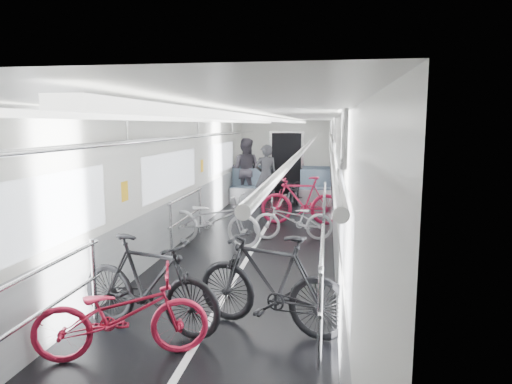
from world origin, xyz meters
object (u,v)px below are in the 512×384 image
bike_left_mid (148,284)px  bike_left_near (122,314)px  bike_right_near (271,282)px  person_standing (266,176)px  person_seated (245,170)px  bike_left_far (213,219)px  bike_right_mid (293,219)px  bike_aisle (294,194)px  bike_right_far (301,201)px

bike_left_mid → bike_left_near: bearing=-168.7°
bike_right_near → person_standing: person_standing is taller
person_seated → person_standing: bearing=133.7°
bike_left_mid → bike_left_far: bike_left_mid is taller
bike_left_mid → bike_right_near: 1.35m
bike_left_far → person_seated: 5.17m
bike_left_near → person_standing: (0.28, 8.47, 0.42)m
bike_left_far → person_seated: size_ratio=1.02×
bike_left_near → bike_left_far: bike_left_far is taller
bike_left_mid → bike_right_mid: 4.48m
bike_left_far → person_seated: bearing=13.4°
bike_right_near → bike_aisle: bike_right_near is taller
bike_left_near → bike_right_far: size_ratio=0.91×
bike_right_far → person_seated: person_seated is taller
bike_left_near → bike_left_mid: 0.61m
bike_left_mid → bike_right_mid: (1.27, 4.29, -0.13)m
person_seated → bike_aisle: bearing=151.3°
person_standing → person_seated: size_ratio=0.92×
bike_left_far → bike_right_far: bearing=-26.3°
person_standing → bike_left_far: bearing=65.5°
bike_left_far → person_standing: (0.44, 4.24, 0.36)m
bike_left_mid → bike_right_far: (1.35, 5.73, 0.02)m
bike_right_far → person_seated: bearing=-151.6°
bike_left_mid → bike_left_far: size_ratio=0.94×
bike_left_far → bike_aisle: size_ratio=1.26×
bike_left_mid → bike_aisle: size_ratio=1.18×
bike_right_far → person_standing: bearing=-155.5°
person_seated → bike_right_far: bearing=125.7°
bike_right_far → bike_aisle: (-0.31, 2.04, -0.16)m
bike_left_mid → bike_right_mid: size_ratio=1.14×
bike_left_mid → person_standing: bearing=12.9°
bike_left_near → person_seated: 9.40m
bike_left_mid → bike_aisle: bearing=7.0°
bike_left_mid → bike_right_far: 5.88m
bike_left_mid → bike_right_mid: bike_left_mid is taller
bike_aisle → bike_left_mid: bearing=-88.9°
bike_left_mid → person_seated: size_ratio=0.96×
bike_left_far → bike_right_near: bearing=-145.8°
bike_right_mid → bike_aisle: size_ratio=1.04×
bike_left_near → bike_right_far: 6.48m
bike_left_near → bike_right_mid: bike_left_near is taller
person_seated → bike_right_mid: bearing=116.0°
bike_aisle → person_seated: person_seated is taller
bike_left_far → bike_right_near: 3.74m
bike_right_near → bike_right_far: 5.50m
bike_left_mid → bike_aisle: bike_left_mid is taller
bike_right_near → bike_right_mid: 4.07m
bike_aisle → bike_right_far: bearing=-72.7°
bike_right_far → bike_aisle: bearing=-174.3°
bike_left_mid → person_standing: person_standing is taller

